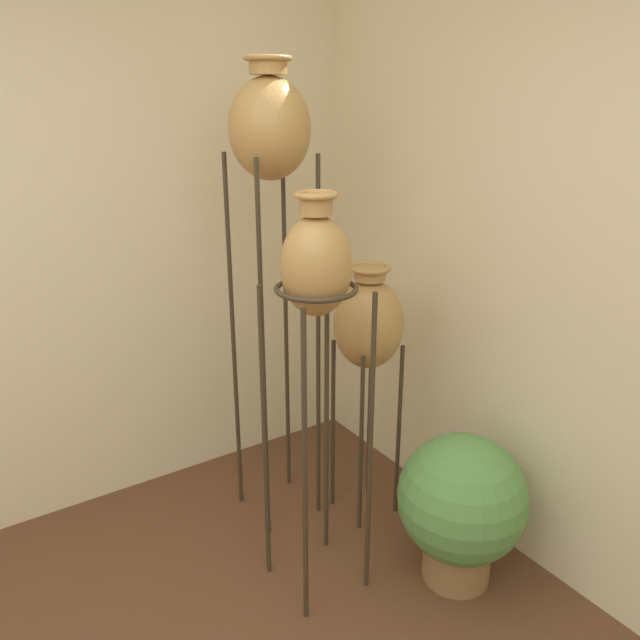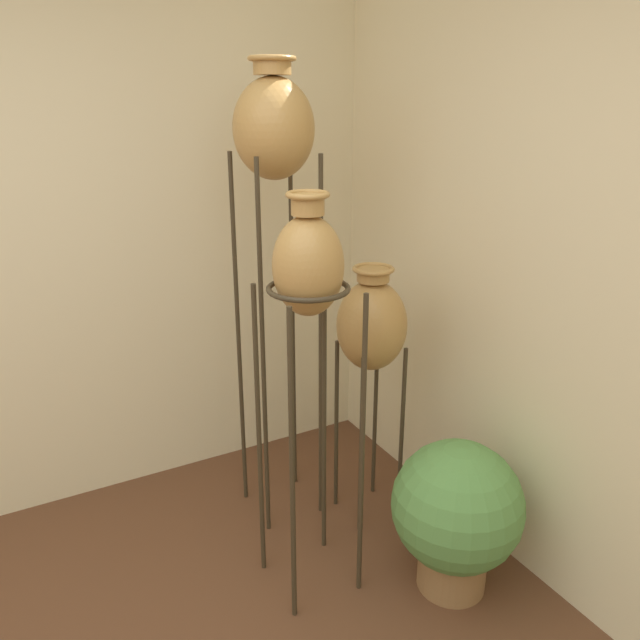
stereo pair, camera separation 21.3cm
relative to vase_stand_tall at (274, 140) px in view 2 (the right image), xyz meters
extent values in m
cylinder|color=#382D1E|center=(-0.14, -0.14, -0.91)|extent=(0.02, 0.02, 1.72)
cylinder|color=#382D1E|center=(0.14, -0.14, -0.91)|extent=(0.02, 0.02, 1.72)
cylinder|color=#382D1E|center=(-0.14, 0.14, -0.91)|extent=(0.02, 0.02, 1.72)
cylinder|color=#382D1E|center=(0.14, 0.14, -0.91)|extent=(0.02, 0.02, 1.72)
torus|color=#382D1E|center=(0.00, 0.00, -0.05)|extent=(0.29, 0.29, 0.02)
ellipsoid|color=#B28447|center=(0.00, 0.00, 0.04)|extent=(0.34, 0.34, 0.41)
cylinder|color=#B28447|center=(0.00, 0.00, 0.28)|extent=(0.15, 0.15, 0.06)
torus|color=#B28447|center=(0.00, 0.00, 0.31)|extent=(0.19, 0.19, 0.02)
cylinder|color=#382D1E|center=(-0.27, -0.67, -1.12)|extent=(0.02, 0.02, 1.29)
cylinder|color=#382D1E|center=(0.03, -0.67, -1.12)|extent=(0.02, 0.02, 1.29)
cylinder|color=#382D1E|center=(-0.27, -0.37, -1.12)|extent=(0.02, 0.02, 1.29)
cylinder|color=#382D1E|center=(0.03, -0.37, -1.12)|extent=(0.02, 0.02, 1.29)
torus|color=#382D1E|center=(-0.12, -0.52, -0.48)|extent=(0.30, 0.30, 0.02)
ellipsoid|color=#B28447|center=(-0.12, -0.52, -0.40)|extent=(0.26, 0.26, 0.36)
cylinder|color=#B28447|center=(-0.12, -0.52, -0.18)|extent=(0.12, 0.12, 0.07)
torus|color=#B28447|center=(-0.12, -0.52, -0.15)|extent=(0.15, 0.15, 0.02)
cylinder|color=#382D1E|center=(0.23, -0.35, -1.33)|extent=(0.02, 0.02, 0.88)
cylinder|color=#382D1E|center=(0.46, -0.35, -1.33)|extent=(0.02, 0.02, 0.88)
cylinder|color=#382D1E|center=(0.23, -0.13, -1.33)|extent=(0.02, 0.02, 0.88)
cylinder|color=#382D1E|center=(0.46, -0.13, -1.33)|extent=(0.02, 0.02, 0.88)
torus|color=#382D1E|center=(0.34, -0.24, -0.89)|extent=(0.23, 0.23, 0.02)
ellipsoid|color=#B28447|center=(0.34, -0.24, -0.79)|extent=(0.32, 0.32, 0.41)
cylinder|color=#B28447|center=(0.34, -0.24, -0.56)|extent=(0.14, 0.14, 0.05)
torus|color=#B28447|center=(0.34, -0.24, -0.53)|extent=(0.18, 0.18, 0.02)
cylinder|color=olive|center=(0.38, -0.84, -1.67)|extent=(0.28, 0.28, 0.19)
torus|color=olive|center=(0.38, -0.84, -1.57)|extent=(0.31, 0.31, 0.02)
sphere|color=#568E47|center=(0.38, -0.84, -1.38)|extent=(0.53, 0.53, 0.53)
camera|label=1|loc=(-1.29, -2.30, 0.17)|focal=35.00mm
camera|label=2|loc=(-1.11, -2.41, 0.17)|focal=35.00mm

